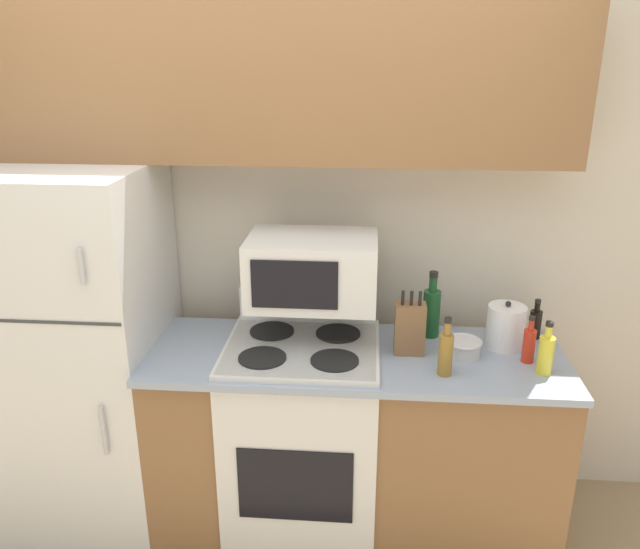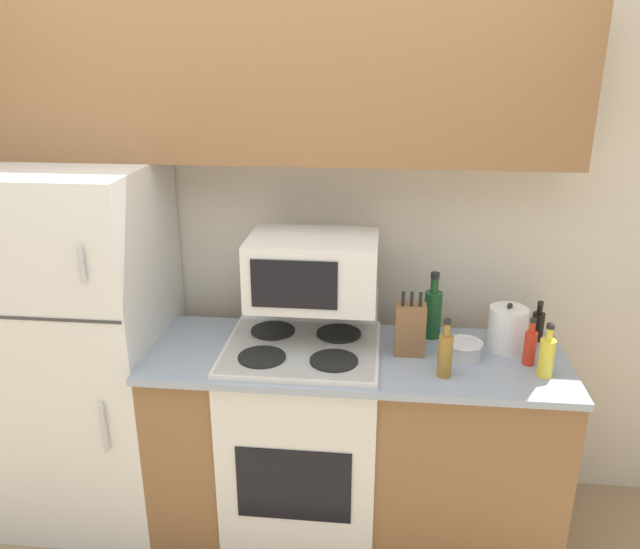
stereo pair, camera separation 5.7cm
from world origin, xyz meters
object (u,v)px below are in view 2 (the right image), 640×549
(kettle, at_px, (507,328))
(bottle_wine_green, at_px, (433,312))
(microwave, at_px, (313,270))
(bottle_cooking_spray, at_px, (546,356))
(bottle_vinegar, at_px, (445,354))
(bottle_hot_sauce, at_px, (530,346))
(knife_block, at_px, (410,329))
(bowl, at_px, (464,349))
(bottle_soy_sauce, at_px, (538,325))
(stove, at_px, (303,436))
(refrigerator, at_px, (86,348))

(kettle, bearing_deg, bottle_wine_green, 164.61)
(microwave, distance_m, kettle, 0.85)
(bottle_cooking_spray, bearing_deg, bottle_vinegar, -174.23)
(bottle_wine_green, distance_m, bottle_hot_sauce, 0.43)
(knife_block, distance_m, bowl, 0.23)
(bottle_wine_green, bearing_deg, knife_block, -120.75)
(knife_block, xyz_separation_m, bowl, (0.22, -0.01, -0.07))
(bottle_vinegar, bearing_deg, bottle_soy_sauce, 40.49)
(stove, height_order, bottle_vinegar, bottle_vinegar)
(bottle_cooking_spray, bearing_deg, bottle_soy_sauce, 83.00)
(refrigerator, bearing_deg, bottle_wine_green, 4.51)
(knife_block, xyz_separation_m, kettle, (0.41, 0.09, -0.02))
(microwave, xyz_separation_m, knife_block, (0.41, -0.07, -0.22))
(knife_block, xyz_separation_m, bottle_wine_green, (0.10, 0.17, 0.01))
(bottle_wine_green, xyz_separation_m, kettle, (0.31, -0.08, -0.03))
(refrigerator, distance_m, microwave, 1.11)
(kettle, bearing_deg, bottle_hot_sauce, -63.23)
(microwave, distance_m, bottle_hot_sauce, 0.93)
(refrigerator, height_order, kettle, refrigerator)
(bottle_wine_green, xyz_separation_m, bottle_vinegar, (0.03, -0.35, -0.02))
(knife_block, bearing_deg, bottle_hot_sauce, -5.25)
(bottle_wine_green, bearing_deg, microwave, -168.94)
(bottle_cooking_spray, relative_size, bottle_wine_green, 0.73)
(bottle_hot_sauce, bearing_deg, bottle_vinegar, -158.94)
(refrigerator, bearing_deg, bowl, -2.16)
(refrigerator, xyz_separation_m, bottle_soy_sauce, (2.00, 0.14, 0.15))
(bottle_cooking_spray, bearing_deg, kettle, 115.44)
(bowl, height_order, bottle_vinegar, bottle_vinegar)
(refrigerator, distance_m, bottle_vinegar, 1.60)
(bottle_hot_sauce, bearing_deg, bowl, 172.79)
(bowl, height_order, bottle_soy_sauce, bottle_soy_sauce)
(bowl, distance_m, bottle_soy_sauce, 0.39)
(refrigerator, xyz_separation_m, bottle_hot_sauce, (1.92, -0.10, 0.16))
(stove, relative_size, bottle_soy_sauce, 6.05)
(bottle_wine_green, height_order, bottle_hot_sauce, bottle_wine_green)
(bowl, bearing_deg, bottle_vinegar, -118.98)
(bottle_wine_green, relative_size, kettle, 1.44)
(stove, xyz_separation_m, bottle_vinegar, (0.58, -0.16, 0.52))
(refrigerator, relative_size, stove, 1.52)
(bottle_hot_sauce, bearing_deg, microwave, 172.51)
(bottle_vinegar, bearing_deg, microwave, 155.14)
(kettle, bearing_deg, stove, -172.69)
(stove, height_order, bottle_cooking_spray, bottle_cooking_spray)
(microwave, xyz_separation_m, bottle_vinegar, (0.54, -0.25, -0.24))
(bowl, relative_size, bottle_soy_sauce, 0.86)
(knife_block, height_order, bottle_vinegar, knife_block)
(refrigerator, distance_m, knife_block, 1.46)
(bottle_vinegar, bearing_deg, bottle_cooking_spray, 5.77)
(bowl, relative_size, kettle, 0.74)
(bottle_soy_sauce, distance_m, kettle, 0.18)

